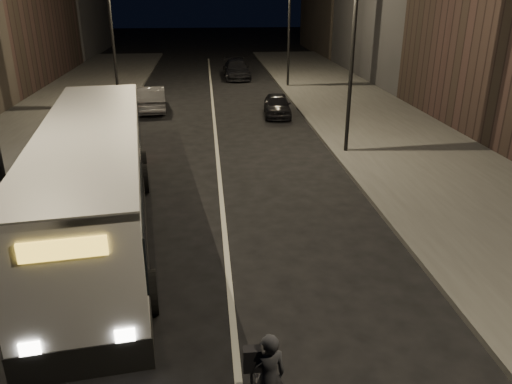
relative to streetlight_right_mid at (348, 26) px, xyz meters
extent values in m
plane|color=black|center=(-5.33, -12.00, -5.36)|extent=(180.00, 180.00, 0.00)
cube|color=#393936|center=(3.17, 2.00, -5.28)|extent=(7.00, 70.00, 0.16)
cube|color=#393936|center=(-13.83, 2.00, -5.28)|extent=(7.00, 70.00, 0.16)
cylinder|color=black|center=(0.27, 0.00, -1.20)|extent=(0.16, 0.16, 8.00)
cylinder|color=black|center=(0.27, 16.00, -1.20)|extent=(0.16, 0.16, 8.00)
cylinder|color=black|center=(-10.93, 10.00, -1.20)|extent=(0.16, 0.16, 8.00)
cube|color=silver|center=(-8.93, -6.82, -3.74)|extent=(4.05, 12.42, 3.25)
cube|color=black|center=(-8.93, -6.82, -3.28)|extent=(4.08, 12.02, 1.17)
cube|color=silver|center=(-8.93, -6.82, -2.16)|extent=(4.07, 12.42, 0.18)
cube|color=gold|center=(-8.17, -12.87, -2.62)|extent=(1.43, 0.30, 0.36)
cylinder|color=black|center=(-9.66, -11.21, -4.85)|extent=(0.48, 1.05, 1.02)
cylinder|color=black|center=(-7.14, -10.90, -4.85)|extent=(0.48, 1.05, 1.02)
cylinder|color=black|center=(-10.68, -3.15, -4.85)|extent=(0.48, 1.05, 1.02)
cylinder|color=black|center=(-8.15, -2.83, -4.85)|extent=(0.48, 1.05, 1.02)
imported|color=black|center=(-4.93, -14.38, -4.23)|extent=(0.65, 0.50, 1.60)
imported|color=black|center=(-1.73, 7.33, -4.74)|extent=(1.75, 3.73, 1.24)
imported|color=#3D3D40|center=(-8.93, 9.32, -4.63)|extent=(1.97, 4.55, 1.46)
imported|color=black|center=(-3.20, 20.41, -4.64)|extent=(2.10, 4.98, 1.43)
camera|label=1|loc=(-5.73, -20.40, 1.35)|focal=35.00mm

